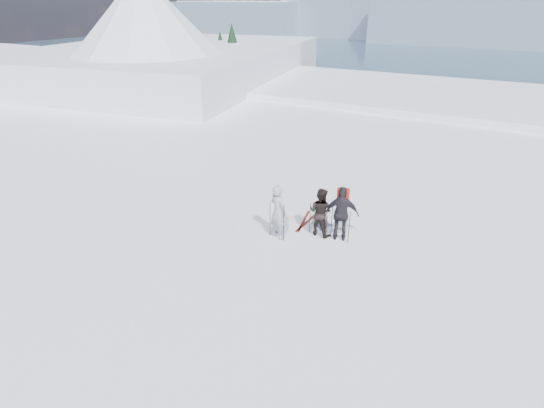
{
  "coord_description": "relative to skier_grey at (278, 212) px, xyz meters",
  "views": [
    {
      "loc": [
        3.74,
        -7.62,
        7.4
      ],
      "look_at": [
        -2.06,
        3.0,
        1.52
      ],
      "focal_mm": 28.0,
      "sensor_mm": 36.0,
      "label": 1
    }
  ],
  "objects": [
    {
      "name": "skis_loose",
      "position": [
        0.38,
        1.44,
        -0.95
      ],
      "size": [
        0.44,
        1.7,
        0.03
      ],
      "color": "black",
      "rests_on": "ground"
    },
    {
      "name": "skier_grey",
      "position": [
        0.0,
        0.0,
        0.0
      ],
      "size": [
        0.83,
        0.7,
        1.94
      ],
      "primitive_type": "imported",
      "rotation": [
        0.0,
        0.0,
        2.75
      ],
      "color": "#999DA6",
      "rests_on": "ground"
    },
    {
      "name": "skier_pack",
      "position": [
        1.92,
        0.88,
        -0.01
      ],
      "size": [
        1.22,
        0.79,
        1.93
      ],
      "primitive_type": "imported",
      "rotation": [
        0.0,
        0.0,
        3.45
      ],
      "color": "black",
      "rests_on": "ground"
    },
    {
      "name": "skier_dark",
      "position": [
        1.17,
        0.86,
        -0.11
      ],
      "size": [
        0.89,
        0.73,
        1.73
      ],
      "primitive_type": "imported",
      "rotation": [
        0.0,
        0.0,
        3.05
      ],
      "color": "black",
      "rests_on": "ground"
    },
    {
      "name": "near_ridge",
      "position": [
        -24.42,
        25.77,
        -4.45
      ],
      "size": [
        31.37,
        35.68,
        25.62
      ],
      "color": "white",
      "rests_on": "ground"
    },
    {
      "name": "backpack",
      "position": [
        1.84,
        1.12,
        1.23
      ],
      "size": [
        0.46,
        0.34,
        0.56
      ],
      "primitive_type": "cube",
      "rotation": [
        0.0,
        0.0,
        3.45
      ],
      "color": "red",
      "rests_on": "skier_pack"
    },
    {
      "name": "lake_basin",
      "position": [
        2.14,
        26.43,
        -7.47
      ],
      "size": [
        820.0,
        820.0,
        71.62
      ],
      "color": "white",
      "rests_on": "ground"
    },
    {
      "name": "ski_poles",
      "position": [
        0.97,
        0.48,
        -0.35
      ],
      "size": [
        2.55,
        1.0,
        1.33
      ],
      "color": "black",
      "rests_on": "ground"
    }
  ]
}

